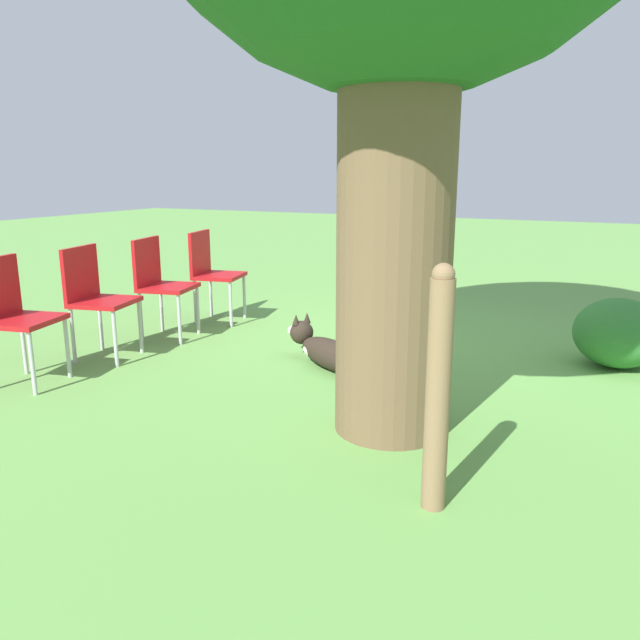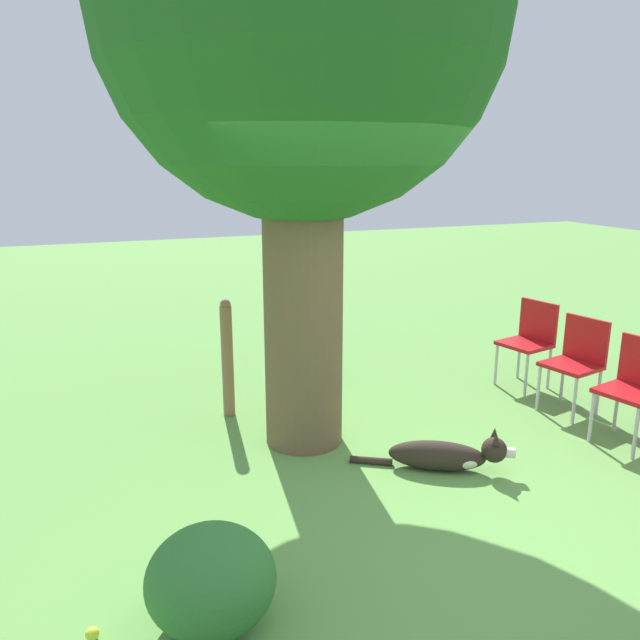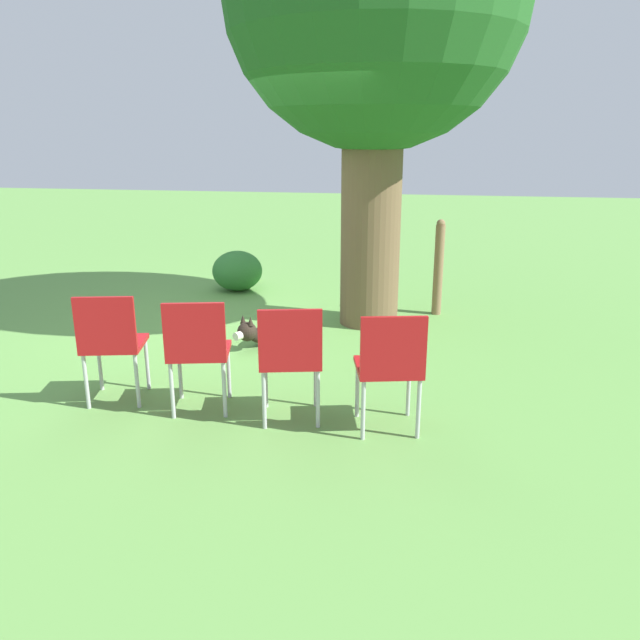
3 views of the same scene
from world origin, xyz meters
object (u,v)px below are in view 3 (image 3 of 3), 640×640
at_px(fence_post, 439,267).
at_px(red_chair_2, 290,354).
at_px(red_chair_1, 198,347).
at_px(red_chair_3, 390,363).
at_px(oak_tree, 376,1).
at_px(red_chair_0, 111,339).
at_px(dog, 272,330).
at_px(tennis_ball, 257,278).

xyz_separation_m(fence_post, red_chair_2, (3.02, -1.06, -0.03)).
xyz_separation_m(red_chair_1, red_chair_3, (0.10, 1.41, 0.00)).
relative_size(red_chair_1, red_chair_2, 1.00).
height_order(oak_tree, red_chair_3, oak_tree).
xyz_separation_m(red_chair_0, red_chair_3, (0.14, 2.12, 0.00)).
height_order(red_chair_0, red_chair_3, same).
bearing_deg(fence_post, oak_tree, -57.84).
bearing_deg(oak_tree, dog, -46.88).
relative_size(red_chair_2, red_chair_3, 1.00).
xyz_separation_m(dog, red_chair_2, (1.72, 0.57, 0.40)).
xyz_separation_m(red_chair_1, tennis_ball, (-4.24, -0.72, -0.49)).
bearing_deg(red_chair_1, fence_post, -43.46).
height_order(red_chair_2, tennis_ball, red_chair_2).
bearing_deg(tennis_ball, red_chair_3, 26.15).
bearing_deg(tennis_ball, oak_tree, 45.13).
height_order(fence_post, red_chair_2, fence_post).
distance_m(fence_post, tennis_ball, 2.84).
bearing_deg(dog, tennis_ball, -131.10).
bearing_deg(fence_post, red_chair_3, -6.62).
bearing_deg(red_chair_1, red_chair_0, 73.41).
relative_size(dog, red_chair_1, 1.24).
xyz_separation_m(oak_tree, red_chair_0, (2.46, -1.73, -2.71)).
xyz_separation_m(red_chair_1, red_chair_2, (0.05, 0.71, 0.00)).
relative_size(fence_post, tennis_ball, 16.10).
relative_size(red_chair_3, tennis_ball, 13.00).
distance_m(red_chair_1, red_chair_3, 1.42).
distance_m(fence_post, red_chair_2, 3.20).
height_order(dog, red_chair_1, red_chair_1).
xyz_separation_m(red_chair_2, tennis_ball, (-4.29, -1.42, -0.49)).
relative_size(fence_post, red_chair_2, 1.24).
relative_size(oak_tree, red_chair_2, 5.42).
bearing_deg(tennis_ball, red_chair_2, 18.36).
height_order(red_chair_0, red_chair_1, same).
distance_m(red_chair_0, red_chair_3, 2.12).
bearing_deg(red_chair_1, dog, -17.34).
height_order(red_chair_1, red_chair_2, same).
relative_size(dog, red_chair_0, 1.24).
bearing_deg(red_chair_3, red_chair_0, 73.41).
distance_m(dog, red_chair_0, 1.87).
distance_m(dog, fence_post, 2.13).
xyz_separation_m(oak_tree, fence_post, (-0.47, 0.74, -2.68)).
distance_m(red_chair_0, red_chair_1, 0.71).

